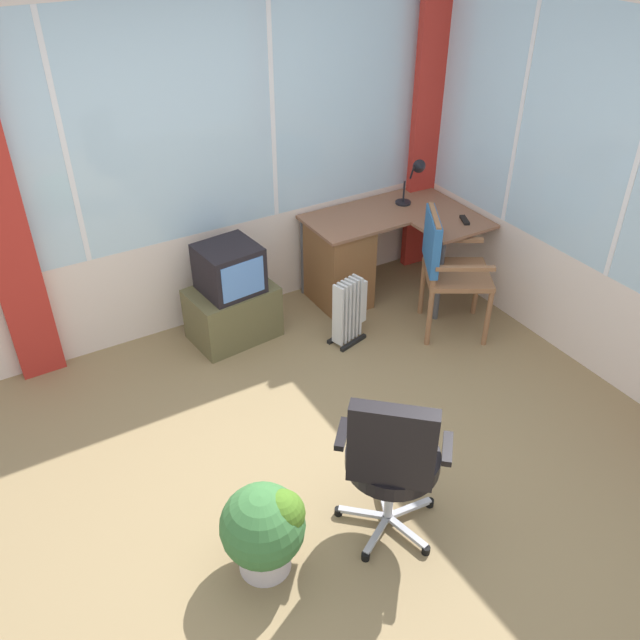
# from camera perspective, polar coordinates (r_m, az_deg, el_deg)

# --- Properties ---
(ground) EXTENTS (5.45, 4.98, 0.06)m
(ground) POSITION_cam_1_polar(r_m,az_deg,el_deg) (4.18, 0.31, -13.68)
(ground) COLOR #8C744E
(north_window_panel) EXTENTS (4.45, 0.07, 2.60)m
(north_window_panel) POSITION_cam_1_polar(r_m,az_deg,el_deg) (4.98, -11.90, 12.61)
(north_window_panel) COLOR silver
(north_window_panel) RESTS_ON ground
(east_window_panel) EXTENTS (0.07, 3.98, 2.60)m
(east_window_panel) POSITION_cam_1_polar(r_m,az_deg,el_deg) (4.75, 24.79, 9.13)
(east_window_panel) COLOR silver
(east_window_panel) RESTS_ON ground
(curtain_corner) EXTENTS (0.30, 0.08, 2.50)m
(curtain_corner) POSITION_cam_1_polar(r_m,az_deg,el_deg) (5.87, 9.13, 15.75)
(curtain_corner) COLOR #B72B23
(curtain_corner) RESTS_ON ground
(desk) EXTENTS (1.30, 0.98, 0.72)m
(desk) POSITION_cam_1_polar(r_m,az_deg,el_deg) (5.54, 2.28, 5.33)
(desk) COLOR #8A5B41
(desk) RESTS_ON ground
(desk_lamp) EXTENTS (0.23, 0.20, 0.38)m
(desk_lamp) POSITION_cam_1_polar(r_m,az_deg,el_deg) (5.64, 8.20, 12.06)
(desk_lamp) COLOR black
(desk_lamp) RESTS_ON desk
(tv_remote) EXTENTS (0.10, 0.15, 0.02)m
(tv_remote) POSITION_cam_1_polar(r_m,az_deg,el_deg) (5.50, 12.20, 8.31)
(tv_remote) COLOR black
(tv_remote) RESTS_ON desk
(wooden_armchair) EXTENTS (0.66, 0.66, 0.99)m
(wooden_armchair) POSITION_cam_1_polar(r_m,az_deg,el_deg) (5.12, 10.38, 5.19)
(wooden_armchair) COLOR #8F5F3D
(wooden_armchair) RESTS_ON ground
(office_chair) EXTENTS (0.61, 0.59, 1.01)m
(office_chair) POSITION_cam_1_polar(r_m,az_deg,el_deg) (3.48, 6.15, -11.51)
(office_chair) COLOR #B7B7BF
(office_chair) RESTS_ON ground
(tv_on_stand) EXTENTS (0.68, 0.50, 0.79)m
(tv_on_stand) POSITION_cam_1_polar(r_m,az_deg,el_deg) (5.13, -7.52, 1.83)
(tv_on_stand) COLOR brown
(tv_on_stand) RESTS_ON ground
(space_heater) EXTENTS (0.33, 0.23, 0.54)m
(space_heater) POSITION_cam_1_polar(r_m,az_deg,el_deg) (5.09, 2.56, 0.86)
(space_heater) COLOR silver
(space_heater) RESTS_ON ground
(potted_plant) EXTENTS (0.44, 0.44, 0.54)m
(potted_plant) POSITION_cam_1_polar(r_m,az_deg,el_deg) (3.55, -4.68, -17.19)
(potted_plant) COLOR silver
(potted_plant) RESTS_ON ground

